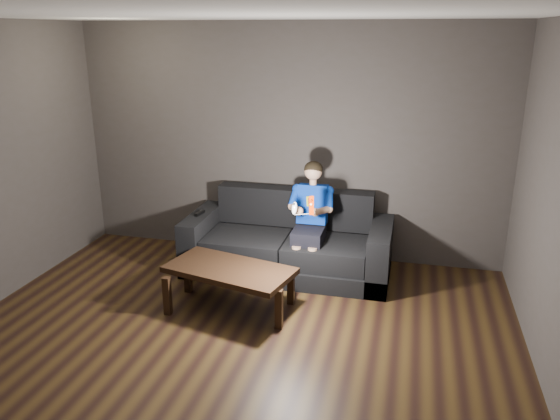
# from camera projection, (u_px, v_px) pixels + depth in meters

# --- Properties ---
(floor) EXTENTS (5.00, 5.00, 0.00)m
(floor) POSITION_uv_depth(u_px,v_px,m) (216.00, 366.00, 4.42)
(floor) COLOR black
(floor) RESTS_ON ground
(back_wall) EXTENTS (5.00, 0.04, 2.70)m
(back_wall) POSITION_uv_depth(u_px,v_px,m) (287.00, 143.00, 6.30)
(back_wall) COLOR #3E3835
(back_wall) RESTS_ON ground
(ceiling) EXTENTS (5.00, 5.00, 0.02)m
(ceiling) POSITION_uv_depth(u_px,v_px,m) (201.00, 12.00, 3.57)
(ceiling) COLOR silver
(ceiling) RESTS_ON back_wall
(sofa) EXTENTS (2.25, 0.97, 0.87)m
(sofa) POSITION_uv_depth(u_px,v_px,m) (288.00, 247.00, 6.10)
(sofa) COLOR black
(sofa) RESTS_ON floor
(child) EXTENTS (0.48, 0.59, 1.18)m
(child) POSITION_uv_depth(u_px,v_px,m) (311.00, 211.00, 5.84)
(child) COLOR black
(child) RESTS_ON sofa
(wii_remote_red) EXTENTS (0.06, 0.08, 0.19)m
(wii_remote_red) POSITION_uv_depth(u_px,v_px,m) (311.00, 205.00, 5.34)
(wii_remote_red) COLOR #C22700
(wii_remote_red) RESTS_ON child
(nunchuk_white) EXTENTS (0.06, 0.09, 0.14)m
(nunchuk_white) POSITION_uv_depth(u_px,v_px,m) (294.00, 208.00, 5.40)
(nunchuk_white) COLOR silver
(nunchuk_white) RESTS_ON child
(wii_remote_black) EXTENTS (0.06, 0.17, 0.03)m
(wii_remote_black) POSITION_uv_depth(u_px,v_px,m) (200.00, 213.00, 6.15)
(wii_remote_black) COLOR black
(wii_remote_black) RESTS_ON sofa
(coffee_table) EXTENTS (1.31, 0.87, 0.44)m
(coffee_table) POSITION_uv_depth(u_px,v_px,m) (230.00, 273.00, 5.22)
(coffee_table) COLOR black
(coffee_table) RESTS_ON floor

